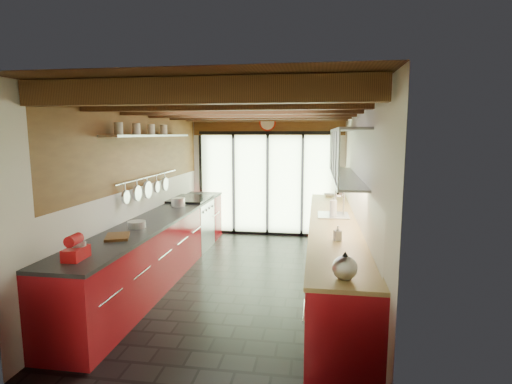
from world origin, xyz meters
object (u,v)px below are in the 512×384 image
(kettle, at_px, (345,266))
(paper_towel, at_px, (333,208))
(bowl, at_px, (329,195))
(soap_bottle, at_px, (338,233))
(stand_mixer, at_px, (76,249))

(kettle, xyz_separation_m, paper_towel, (0.00, 2.60, 0.01))
(kettle, distance_m, bowl, 4.50)
(paper_towel, relative_size, bowl, 1.30)
(soap_bottle, bearing_deg, kettle, -90.00)
(soap_bottle, height_order, bowl, soap_bottle)
(bowl, bearing_deg, kettle, -90.00)
(kettle, bearing_deg, bowl, 90.00)
(stand_mixer, height_order, bowl, stand_mixer)
(paper_towel, height_order, soap_bottle, paper_towel)
(paper_towel, height_order, bowl, paper_towel)
(kettle, height_order, soap_bottle, kettle)
(kettle, xyz_separation_m, bowl, (0.00, 4.50, -0.08))
(stand_mixer, height_order, kettle, stand_mixer)
(paper_towel, distance_m, bowl, 1.90)
(paper_towel, xyz_separation_m, bowl, (0.00, 1.90, -0.09))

